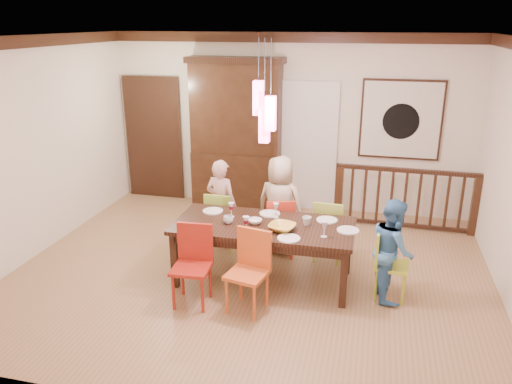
% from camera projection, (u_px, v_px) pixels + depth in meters
% --- Properties ---
extents(floor, '(6.00, 6.00, 0.00)m').
position_uv_depth(floor, '(251.00, 271.00, 6.45)').
color(floor, '#967448').
rests_on(floor, ground).
extents(ceiling, '(6.00, 6.00, 0.00)m').
position_uv_depth(ceiling, '(251.00, 37.00, 5.51)').
color(ceiling, white).
rests_on(ceiling, wall_back).
extents(wall_back, '(6.00, 0.00, 6.00)m').
position_uv_depth(wall_back, '(288.00, 124.00, 8.28)').
color(wall_back, silver).
rests_on(wall_back, floor).
extents(wall_left, '(0.00, 5.00, 5.00)m').
position_uv_depth(wall_left, '(33.00, 149.00, 6.65)').
color(wall_left, silver).
rests_on(wall_left, floor).
extents(crown_molding, '(6.00, 5.00, 0.16)m').
position_uv_depth(crown_molding, '(251.00, 44.00, 5.53)').
color(crown_molding, black).
rests_on(crown_molding, wall_back).
extents(panel_door, '(1.04, 0.07, 2.24)m').
position_uv_depth(panel_door, '(154.00, 140.00, 8.90)').
color(panel_door, black).
rests_on(panel_door, wall_back).
extents(white_doorway, '(0.97, 0.05, 2.22)m').
position_uv_depth(white_doorway, '(308.00, 149.00, 8.30)').
color(white_doorway, silver).
rests_on(white_doorway, wall_back).
extents(painting, '(1.25, 0.06, 1.25)m').
position_uv_depth(painting, '(401.00, 120.00, 7.79)').
color(painting, black).
rests_on(painting, wall_back).
extents(pendant_cluster, '(0.27, 0.21, 1.14)m').
position_uv_depth(pendant_cluster, '(264.00, 112.00, 5.56)').
color(pendant_cluster, '#F34873').
rests_on(pendant_cluster, ceiling).
extents(dining_table, '(2.17, 1.00, 0.75)m').
position_uv_depth(dining_table, '(264.00, 230.00, 6.03)').
color(dining_table, black).
rests_on(dining_table, floor).
extents(chair_far_left, '(0.39, 0.39, 0.85)m').
position_uv_depth(chair_far_left, '(222.00, 216.00, 6.96)').
color(chair_far_left, '#9EC940').
rests_on(chair_far_left, floor).
extents(chair_far_mid, '(0.47, 0.47, 0.85)m').
position_uv_depth(chair_far_mid, '(280.00, 222.00, 6.76)').
color(chair_far_mid, red).
rests_on(chair_far_mid, floor).
extents(chair_far_right, '(0.42, 0.42, 0.86)m').
position_uv_depth(chair_far_right, '(329.00, 225.00, 6.63)').
color(chair_far_right, '#9CB73B').
rests_on(chair_far_right, floor).
extents(chair_near_left, '(0.44, 0.44, 0.92)m').
position_uv_depth(chair_near_left, '(191.00, 262.00, 5.56)').
color(chair_near_left, '#A02014').
rests_on(chair_near_left, floor).
extents(chair_near_mid, '(0.49, 0.49, 0.91)m').
position_uv_depth(chair_near_mid, '(247.00, 268.00, 5.43)').
color(chair_near_mid, '#D35923').
rests_on(chair_near_mid, floor).
extents(chair_end_right, '(0.41, 0.41, 0.82)m').
position_uv_depth(chair_end_right, '(393.00, 260.00, 5.72)').
color(chair_end_right, '#B6CC2E').
rests_on(chair_end_right, floor).
extents(china_hutch, '(1.60, 0.46, 2.52)m').
position_uv_depth(china_hutch, '(236.00, 135.00, 8.34)').
color(china_hutch, black).
rests_on(china_hutch, floor).
extents(balustrade, '(2.15, 0.14, 0.96)m').
position_uv_depth(balustrade, '(405.00, 197.00, 7.65)').
color(balustrade, black).
rests_on(balustrade, floor).
extents(person_far_left, '(0.53, 0.41, 1.29)m').
position_uv_depth(person_far_left, '(221.00, 204.00, 6.95)').
color(person_far_left, beige).
rests_on(person_far_left, floor).
extents(person_far_mid, '(0.74, 0.56, 1.37)m').
position_uv_depth(person_far_mid, '(280.00, 205.00, 6.82)').
color(person_far_mid, '#BDAE8F').
rests_on(person_far_mid, floor).
extents(person_end_right, '(0.57, 0.67, 1.21)m').
position_uv_depth(person_end_right, '(392.00, 249.00, 5.68)').
color(person_end_right, '#427FB9').
rests_on(person_end_right, floor).
extents(serving_bowl, '(0.37, 0.37, 0.08)m').
position_uv_depth(serving_bowl, '(282.00, 227.00, 5.81)').
color(serving_bowl, gold).
rests_on(serving_bowl, dining_table).
extents(small_bowl, '(0.23, 0.23, 0.05)m').
position_uv_depth(small_bowl, '(255.00, 221.00, 6.01)').
color(small_bowl, white).
rests_on(small_bowl, dining_table).
extents(cup_left, '(0.16, 0.16, 0.10)m').
position_uv_depth(cup_left, '(228.00, 220.00, 6.01)').
color(cup_left, silver).
rests_on(cup_left, dining_table).
extents(cup_right, '(0.14, 0.14, 0.10)m').
position_uv_depth(cup_right, '(307.00, 221.00, 5.96)').
color(cup_right, silver).
rests_on(cup_right, dining_table).
extents(plate_far_left, '(0.26, 0.26, 0.01)m').
position_uv_depth(plate_far_left, '(213.00, 211.00, 6.40)').
color(plate_far_left, white).
rests_on(plate_far_left, dining_table).
extents(plate_far_mid, '(0.26, 0.26, 0.01)m').
position_uv_depth(plate_far_mid, '(270.00, 214.00, 6.31)').
color(plate_far_mid, white).
rests_on(plate_far_mid, dining_table).
extents(plate_far_right, '(0.26, 0.26, 0.01)m').
position_uv_depth(plate_far_right, '(327.00, 220.00, 6.11)').
color(plate_far_right, white).
rests_on(plate_far_right, dining_table).
extents(plate_near_left, '(0.26, 0.26, 0.01)m').
position_uv_depth(plate_near_left, '(200.00, 228.00, 5.87)').
color(plate_near_left, white).
rests_on(plate_near_left, dining_table).
extents(plate_near_mid, '(0.26, 0.26, 0.01)m').
position_uv_depth(plate_near_mid, '(289.00, 238.00, 5.59)').
color(plate_near_mid, white).
rests_on(plate_near_mid, dining_table).
extents(plate_end_right, '(0.26, 0.26, 0.01)m').
position_uv_depth(plate_end_right, '(348.00, 230.00, 5.81)').
color(plate_end_right, white).
rests_on(plate_end_right, dining_table).
extents(wine_glass_a, '(0.08, 0.08, 0.19)m').
position_uv_depth(wine_glass_a, '(231.00, 210.00, 6.19)').
color(wine_glass_a, '#590C19').
rests_on(wine_glass_a, dining_table).
extents(wine_glass_b, '(0.08, 0.08, 0.19)m').
position_uv_depth(wine_glass_b, '(276.00, 210.00, 6.17)').
color(wine_glass_b, silver).
rests_on(wine_glass_b, dining_table).
extents(wine_glass_c, '(0.08, 0.08, 0.19)m').
position_uv_depth(wine_glass_c, '(246.00, 224.00, 5.75)').
color(wine_glass_c, '#590C19').
rests_on(wine_glass_c, dining_table).
extents(wine_glass_d, '(0.08, 0.08, 0.19)m').
position_uv_depth(wine_glass_d, '(324.00, 229.00, 5.62)').
color(wine_glass_d, silver).
rests_on(wine_glass_d, dining_table).
extents(napkin, '(0.18, 0.14, 0.01)m').
position_uv_depth(napkin, '(256.00, 234.00, 5.71)').
color(napkin, '#D83359').
rests_on(napkin, dining_table).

